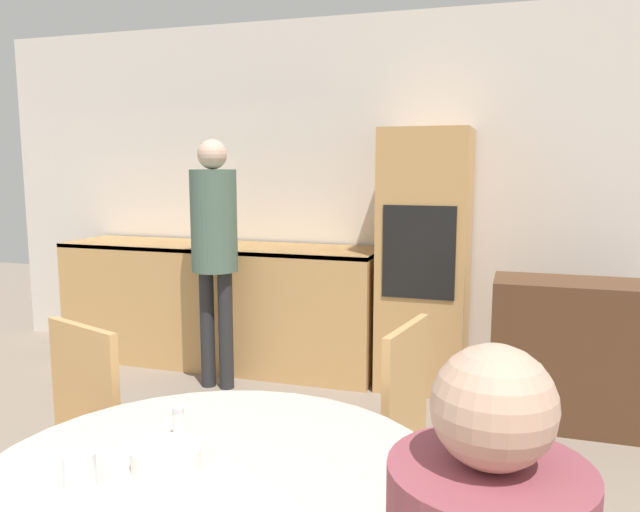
# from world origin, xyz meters

# --- Properties ---
(wall_back) EXTENTS (6.70, 0.05, 2.60)m
(wall_back) POSITION_xyz_m (0.00, 4.87, 1.30)
(wall_back) COLOR silver
(wall_back) RESTS_ON ground_plane
(kitchen_counter) EXTENTS (2.46, 0.60, 0.92)m
(kitchen_counter) POSITION_xyz_m (-1.27, 4.52, 0.48)
(kitchen_counter) COLOR tan
(kitchen_counter) RESTS_ON ground_plane
(oven_unit) EXTENTS (0.58, 0.59, 1.76)m
(oven_unit) POSITION_xyz_m (0.29, 4.53, 0.88)
(oven_unit) COLOR tan
(oven_unit) RESTS_ON ground_plane
(sideboard) EXTENTS (1.06, 0.45, 0.86)m
(sideboard) POSITION_xyz_m (1.30, 4.10, 0.43)
(sideboard) COLOR #51331E
(sideboard) RESTS_ON ground_plane
(chair_far_left) EXTENTS (0.51, 0.51, 0.98)m
(chair_far_left) POSITION_xyz_m (-0.56, 1.94, 0.54)
(chair_far_left) COLOR tan
(chair_far_left) RESTS_ON ground_plane
(chair_far_right) EXTENTS (0.46, 0.46, 0.98)m
(chair_far_right) POSITION_xyz_m (0.46, 2.38, 0.54)
(chair_far_right) COLOR tan
(chair_far_right) RESTS_ON ground_plane
(person_standing) EXTENTS (0.31, 0.31, 1.69)m
(person_standing) POSITION_xyz_m (-1.05, 4.03, 1.06)
(person_standing) COLOR #262628
(person_standing) RESTS_ON ground_plane
(cup) EXTENTS (0.08, 0.08, 0.08)m
(cup) POSITION_xyz_m (-0.07, 1.43, 0.82)
(cup) COLOR silver
(cup) RESTS_ON dining_table
(bowl_near) EXTENTS (0.17, 0.17, 0.05)m
(bowl_near) POSITION_xyz_m (0.08, 1.57, 0.80)
(bowl_near) COLOR white
(bowl_near) RESTS_ON dining_table
(salt_shaker) EXTENTS (0.03, 0.03, 0.09)m
(salt_shaker) POSITION_xyz_m (0.02, 1.73, 0.82)
(salt_shaker) COLOR white
(salt_shaker) RESTS_ON dining_table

